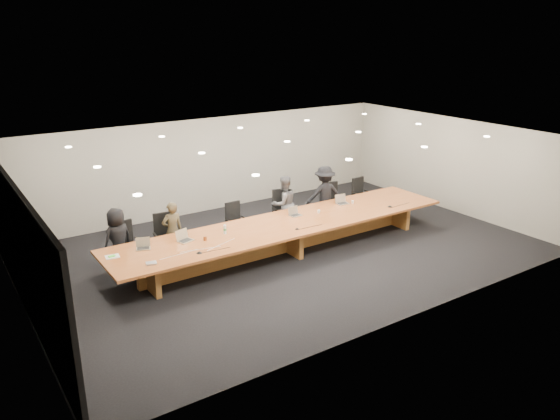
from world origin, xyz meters
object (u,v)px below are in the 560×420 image
object	(u,v)px
person_b	(173,231)
water_bottle	(225,229)
chair_mid_right	(284,210)
amber_mug	(205,238)
av_box	(151,263)
mic_left	(199,252)
laptop_a	(143,244)
chair_left	(166,236)
person_c	(284,204)
person_d	(324,195)
laptop_d	(296,211)
mic_center	(297,229)
chair_mid_left	(237,222)
person_a	(118,239)
chair_far_left	(130,244)
paper_cup_near	(319,211)
laptop_b	(185,236)
laptop_e	(343,199)
chair_far_right	(362,195)
chair_right	(332,202)
paper_cup_far	(353,202)
mic_right	(390,206)
conference_table	(287,232)

from	to	relation	value
person_b	water_bottle	distance (m)	1.34
chair_mid_right	amber_mug	bearing A→B (deg)	-144.20
av_box	mic_left	size ratio (longest dim) A/B	1.62
water_bottle	laptop_a	bearing A→B (deg)	174.78
chair_left	person_c	xyz separation A→B (m)	(3.37, -0.07, 0.22)
chair_left	person_d	world-z (taller)	person_d
laptop_d	mic_center	bearing A→B (deg)	-126.62
chair_mid_left	person_a	world-z (taller)	person_a
chair_far_left	water_bottle	xyz separation A→B (m)	(1.92, -1.08, 0.31)
mic_left	chair_far_left	bearing A→B (deg)	116.93
person_a	mic_center	xyz separation A→B (m)	(3.73, -1.77, 0.03)
paper_cup_near	mic_center	bearing A→B (deg)	-150.33
person_d	laptop_b	world-z (taller)	person_d
person_d	amber_mug	world-z (taller)	person_d
laptop_d	mic_center	xyz separation A→B (m)	(-0.54, -0.82, -0.10)
chair_far_left	laptop_e	world-z (taller)	chair_far_left
laptop_a	person_c	bearing A→B (deg)	32.64
chair_far_right	chair_right	bearing A→B (deg)	-175.80
person_b	paper_cup_far	xyz separation A→B (m)	(4.88, -0.88, 0.08)
chair_left	laptop_b	bearing A→B (deg)	-79.67
chair_far_left	chair_mid_left	size ratio (longest dim) A/B	1.07
chair_left	paper_cup_far	xyz separation A→B (m)	(5.00, -1.02, 0.24)
laptop_b	paper_cup_far	bearing A→B (deg)	-18.05
mic_right	laptop_a	bearing A→B (deg)	172.47
chair_mid_right	person_a	size ratio (longest dim) A/B	0.78
person_b	laptop_e	xyz separation A→B (m)	(4.61, -0.77, 0.17)
conference_table	chair_left	world-z (taller)	chair_left
person_d	laptop_d	size ratio (longest dim) A/B	5.51
chair_left	mic_center	size ratio (longest dim) A/B	10.56
chair_mid_left	person_c	bearing A→B (deg)	-4.26
paper_cup_far	av_box	xyz separation A→B (m)	(-6.04, -0.78, -0.02)
chair_right	water_bottle	distance (m)	4.16
chair_right	water_bottle	xyz separation A→B (m)	(-4.03, -1.02, 0.30)
chair_mid_right	mic_right	bearing A→B (deg)	-25.72
chair_far_right	laptop_a	distance (m)	7.24
person_c	laptop_b	world-z (taller)	person_c
chair_mid_right	person_c	distance (m)	0.21
water_bottle	mic_right	size ratio (longest dim) A/B	1.57
av_box	mic_right	xyz separation A→B (m)	(6.66, -0.01, 0.00)
mic_right	chair_mid_right	bearing A→B (deg)	140.97
laptop_e	chair_mid_right	bearing A→B (deg)	152.64
chair_left	mic_left	world-z (taller)	chair_left
chair_mid_left	paper_cup_near	world-z (taller)	chair_mid_left
person_b	amber_mug	bearing A→B (deg)	106.07
chair_mid_right	mic_center	xyz separation A→B (m)	(-0.83, -1.80, 0.19)
chair_mid_right	chair_far_right	size ratio (longest dim) A/B	1.10
conference_table	laptop_d	xyz separation A→B (m)	(0.49, 0.32, 0.35)
chair_left	mic_center	xyz separation A→B (m)	(2.57, -1.82, 0.21)
laptop_d	water_bottle	world-z (taller)	laptop_d
chair_left	chair_right	distance (m)	5.04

